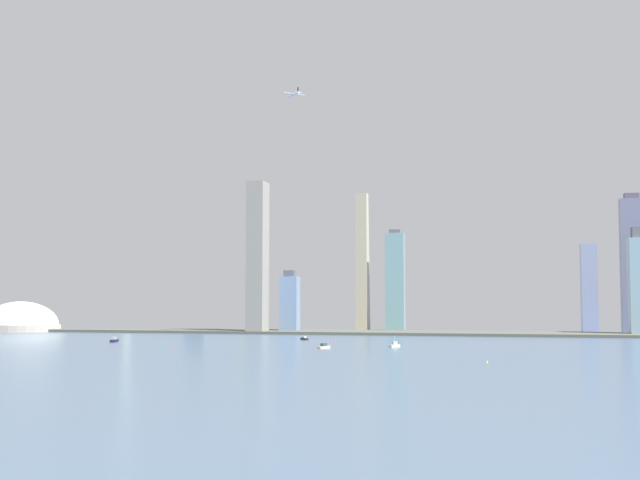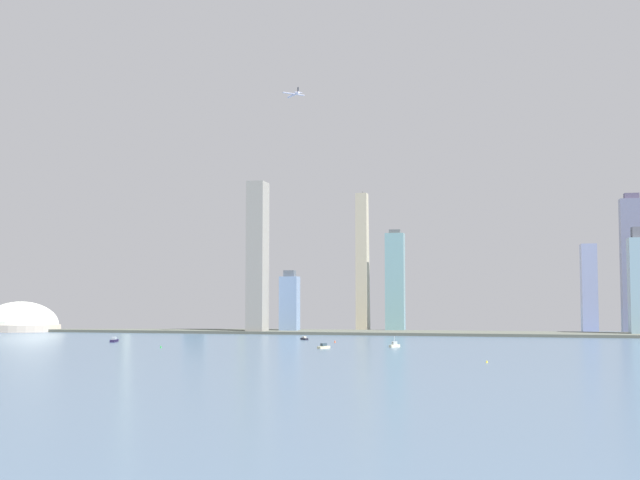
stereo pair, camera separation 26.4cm
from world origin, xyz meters
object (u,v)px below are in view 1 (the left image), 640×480
at_px(airplane, 293,95).
at_px(channel_buoy_0, 161,346).
at_px(skyscraper_2, 395,282).
at_px(boat_2, 395,345).
at_px(skyscraper_9, 639,285).
at_px(skyscraper_7, 194,309).
at_px(boat_1, 324,347).
at_px(skyscraper_1, 589,288).
at_px(skyscraper_3, 195,310).
at_px(skyscraper_6, 258,257).
at_px(observation_tower, 127,199).
at_px(boat_3, 304,338).
at_px(skyscraper_4, 290,304).
at_px(channel_buoy_2, 487,361).
at_px(skyscraper_0, 633,265).
at_px(boat_0, 114,340).
at_px(skyscraper_8, 246,265).
at_px(skyscraper_5, 363,262).
at_px(channel_buoy_1, 335,341).
at_px(stadium_dome, 25,324).

bearing_deg(airplane, channel_buoy_0, 120.41).
bearing_deg(skyscraper_2, boat_2, -82.76).
distance_m(skyscraper_9, channel_buoy_0, 519.50).
bearing_deg(skyscraper_7, boat_1, -53.89).
bearing_deg(skyscraper_2, skyscraper_1, 13.85).
distance_m(skyscraper_3, skyscraper_6, 124.05).
relative_size(boat_1, channel_buoy_0, 5.61).
bearing_deg(airplane, observation_tower, 23.81).
height_order(skyscraper_3, skyscraper_7, skyscraper_7).
bearing_deg(skyscraper_9, skyscraper_6, -176.28).
bearing_deg(boat_3, channel_buoy_0, -66.03).
xyz_separation_m(skyscraper_4, channel_buoy_2, (235.31, -386.90, -33.81)).
xyz_separation_m(skyscraper_0, skyscraper_2, (-275.02, -42.69, -20.11)).
relative_size(skyscraper_4, boat_0, 4.15).
relative_size(skyscraper_8, boat_2, 16.19).
bearing_deg(boat_1, channel_buoy_2, 76.58).
bearing_deg(skyscraper_3, skyscraper_6, -27.36).
distance_m(observation_tower, skyscraper_3, 167.56).
distance_m(skyscraper_0, channel_buoy_0, 573.50).
bearing_deg(skyscraper_4, channel_buoy_2, -58.69).
xyz_separation_m(skyscraper_6, skyscraper_7, (-113.70, 92.59, -61.71)).
height_order(skyscraper_6, skyscraper_9, skyscraper_6).
bearing_deg(skyscraper_8, boat_3, -58.92).
bearing_deg(boat_1, observation_tower, -104.36).
bearing_deg(skyscraper_5, skyscraper_1, 9.06).
bearing_deg(boat_3, skyscraper_0, 87.48).
xyz_separation_m(skyscraper_3, skyscraper_9, (517.53, -21.89, 29.26)).
bearing_deg(boat_1, skyscraper_1, 173.44).
xyz_separation_m(skyscraper_0, boat_1, (-294.91, -349.29, -78.55)).
bearing_deg(channel_buoy_0, airplane, 73.44).
height_order(skyscraper_1, skyscraper_7, skyscraper_1).
bearing_deg(channel_buoy_0, skyscraper_5, 71.63).
xyz_separation_m(skyscraper_2, boat_2, (35.29, -277.92, -58.20)).
distance_m(skyscraper_2, channel_buoy_1, 229.16).
relative_size(skyscraper_2, skyscraper_6, 0.70).
height_order(skyscraper_1, skyscraper_5, skyscraper_5).
bearing_deg(skyscraper_9, boat_3, -156.43).
bearing_deg(channel_buoy_0, boat_1, 9.36).
bearing_deg(channel_buoy_0, boat_3, 59.56).
distance_m(skyscraper_0, channel_buoy_1, 408.73).
distance_m(skyscraper_5, boat_1, 330.95).
bearing_deg(boat_3, channel_buoy_2, 1.21).
bearing_deg(skyscraper_7, skyscraper_0, 1.16).
relative_size(skyscraper_1, skyscraper_5, 0.54).
distance_m(channel_buoy_0, airplane, 337.47).
height_order(skyscraper_0, boat_3, skyscraper_0).
distance_m(skyscraper_9, channel_buoy_2, 423.41).
xyz_separation_m(skyscraper_4, skyscraper_7, (-146.17, 68.70, -7.98)).
height_order(stadium_dome, boat_2, stadium_dome).
height_order(stadium_dome, skyscraper_0, skyscraper_0).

